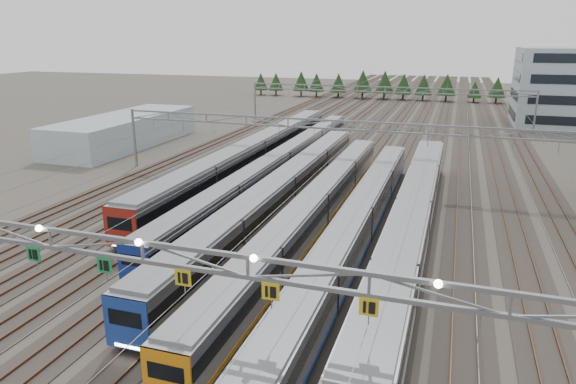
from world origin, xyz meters
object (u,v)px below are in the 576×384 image
(train_d, at_px, (314,209))
(gantry_far, at_px, (385,94))
(train_c, at_px, (282,192))
(depot_bldg_north, at_px, (575,87))
(west_shed, at_px, (125,131))
(train_a, at_px, (254,154))
(train_b, at_px, (281,163))
(gantry_mid, at_px, (332,132))
(train_f, at_px, (412,219))
(train_e, at_px, (357,223))
(gantry_near, at_px, (141,256))

(train_d, distance_m, gantry_far, 61.20)
(train_c, xyz_separation_m, depot_bldg_north, (38.38, 69.58, 5.54))
(train_d, bearing_deg, west_shed, 145.28)
(gantry_far, bearing_deg, train_a, -104.90)
(train_a, xyz_separation_m, west_shed, (-27.02, 9.36, 0.12))
(train_b, bearing_deg, gantry_mid, -3.88)
(train_d, xyz_separation_m, train_f, (9.00, -0.73, 0.26))
(train_c, bearing_deg, west_shed, 146.07)
(gantry_mid, relative_size, west_shed, 1.88)
(train_a, relative_size, train_c, 1.10)
(train_f, height_order, gantry_mid, gantry_mid)
(train_e, relative_size, train_f, 0.97)
(gantry_far, xyz_separation_m, west_shed, (-38.27, -32.92, -3.94))
(train_f, bearing_deg, gantry_mid, 123.92)
(train_a, relative_size, train_d, 1.13)
(west_shed, bearing_deg, train_e, -34.21)
(gantry_near, bearing_deg, gantry_mid, 89.93)
(depot_bldg_north, bearing_deg, train_d, -114.77)
(train_e, xyz_separation_m, gantry_mid, (-6.75, 18.53, 4.40))
(train_d, bearing_deg, gantry_near, -95.44)
(train_d, xyz_separation_m, depot_bldg_north, (33.88, 73.43, 5.69))
(gantry_far, bearing_deg, gantry_near, -90.03)
(gantry_far, bearing_deg, train_f, -79.67)
(depot_bldg_north, bearing_deg, gantry_mid, -122.18)
(train_d, bearing_deg, gantry_far, 92.11)
(gantry_mid, xyz_separation_m, west_shed, (-38.27, 12.08, -3.94))
(train_e, xyz_separation_m, gantry_far, (-6.75, 63.53, 4.40))
(gantry_near, xyz_separation_m, west_shed, (-38.22, 52.20, -4.64))
(train_f, bearing_deg, gantry_near, -115.78)
(train_d, height_order, gantry_near, gantry_near)
(train_a, distance_m, west_shed, 28.60)
(train_c, relative_size, train_d, 1.02)
(depot_bldg_north, bearing_deg, gantry_far, -161.02)
(depot_bldg_north, bearing_deg, gantry_near, -110.35)
(gantry_mid, height_order, gantry_far, same)
(train_d, relative_size, gantry_near, 0.93)
(train_c, distance_m, west_shed, 43.42)
(train_f, xyz_separation_m, west_shed, (-49.52, 28.81, 0.19))
(train_a, relative_size, gantry_far, 1.05)
(train_f, bearing_deg, train_b, 136.33)
(train_b, xyz_separation_m, depot_bldg_north, (42.88, 56.97, 5.76))
(train_b, bearing_deg, depot_bldg_north, 53.03)
(depot_bldg_north, height_order, west_shed, depot_bldg_north)
(train_e, bearing_deg, train_a, 130.26)
(train_c, height_order, train_e, train_c)
(train_f, distance_m, west_shed, 57.29)
(train_b, distance_m, west_shed, 33.60)
(train_d, bearing_deg, gantry_mid, 98.01)
(train_a, bearing_deg, train_e, -49.74)
(train_e, height_order, train_f, train_f)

